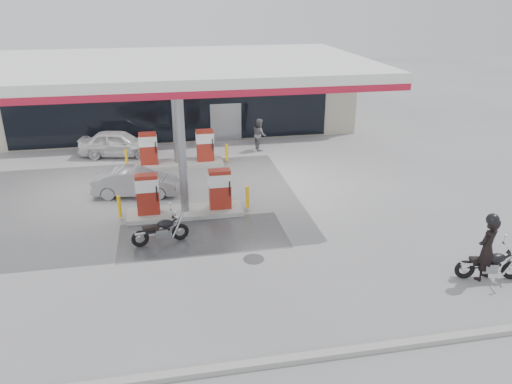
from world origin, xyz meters
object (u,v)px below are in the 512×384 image
Objects in this scene: main_motorcycle at (490,265)px; parked_motorcycle at (161,231)px; hatchback_silver at (136,182)px; parked_car_left at (96,127)px; attendant at (259,134)px; pump_island_near at (185,198)px; biker_main at (487,249)px; pump_island_far at (177,152)px; sedan_white at (118,143)px.

main_motorcycle is 1.00× the size of parked_motorcycle.
parked_car_left is (-2.55, 9.57, 0.04)m from hatchback_silver.
parked_motorcycle is 1.16× the size of attendant.
hatchback_silver is (-10.84, 8.97, 0.13)m from main_motorcycle.
pump_island_near reaches higher than parked_motorcycle.
biker_main reaches higher than main_motorcycle.
biker_main is at bearing -34.60° from parked_motorcycle.
hatchback_silver is (-1.95, -3.57, -0.11)m from pump_island_far.
sedan_white is (-3.00, 8.20, -0.02)m from pump_island_near.
pump_island_far is at bearing 108.12° from attendant.
sedan_white is 7.59m from attendant.
biker_main is 18.79m from sedan_white.
attendant is (7.58, -0.35, 0.18)m from sedan_white.
parked_car_left is (-4.50, 6.00, -0.07)m from pump_island_far.
main_motorcycle is 15.03m from attendant.
main_motorcycle reaches higher than parked_motorcycle.
sedan_white is 4.09m from parked_car_left.
sedan_white is at bearing -78.21° from biker_main.
pump_island_far reaches higher than attendant.
attendant is (4.58, 7.85, 0.16)m from pump_island_near.
pump_island_far is 15.24m from biker_main.
hatchback_silver is at bearing -118.60° from pump_island_far.
biker_main is 1.02× the size of parked_motorcycle.
biker_main is 1.18× the size of attendant.
biker_main is at bearing -36.78° from pump_island_near.
main_motorcycle is at bearing -54.67° from pump_island_far.
pump_island_near and pump_island_far have the same top height.
pump_island_far is 1.26× the size of sedan_white.
hatchback_silver is (-10.65, 8.93, -0.43)m from biker_main.
parked_motorcycle is 0.50× the size of sedan_white.
sedan_white is (-3.00, 2.20, -0.02)m from pump_island_far.
attendant is at bearing 50.41° from parked_motorcycle.
biker_main reaches higher than attendant.
hatchback_silver is at bearing 125.84° from attendant.
pump_island_near is 3.11m from hatchback_silver.
pump_island_far is 8.31m from parked_motorcycle.
hatchback_silver is (-0.99, 4.67, 0.13)m from parked_motorcycle.
attendant is 0.40× the size of parked_car_left.
biker_main is at bearing -167.86° from attendant.
attendant is at bearing -41.63° from hatchback_silver.
pump_island_far is 2.50× the size of biker_main.
hatchback_silver is at bearing 152.99° from main_motorcycle.
attendant is at bearing -100.71° from biker_main.
biker_main is 0.51× the size of sedan_white.
attendant is 0.48× the size of hatchback_silver.
biker_main is 10.57m from parked_motorcycle.
sedan_white is 0.92× the size of parked_car_left.
attendant is (5.54, 10.10, 0.41)m from parked_motorcycle.
parked_car_left reaches higher than parked_motorcycle.
main_motorcycle is at bearing -130.25° from sedan_white.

